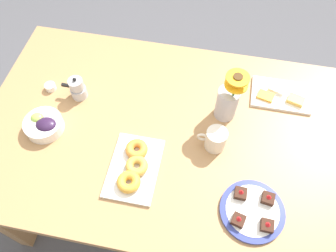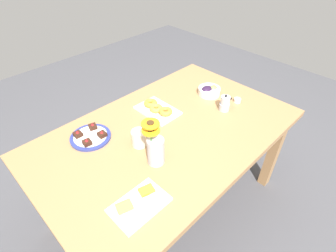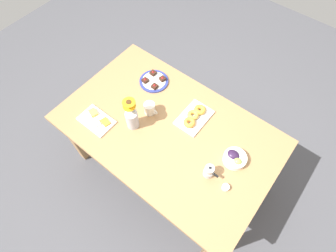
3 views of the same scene
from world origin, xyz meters
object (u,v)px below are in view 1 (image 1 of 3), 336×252
dining_table (168,141)px  coffee_mug (215,139)px  flower_vase (228,101)px  dessert_plate (252,211)px  croissant_platter (134,167)px  moka_pot (78,89)px  jam_cup_honey (50,87)px  cheese_platter (281,95)px  grape_bowl (44,125)px

dining_table → coffee_mug: bearing=171.3°
flower_vase → dessert_plate: bearing=109.2°
flower_vase → croissant_platter: bearing=45.8°
moka_pot → croissant_platter: bearing=137.5°
dining_table → flower_vase: flower_vase is taller
jam_cup_honey → moka_pot: size_ratio=0.40×
dining_table → cheese_platter: bearing=-149.0°
cheese_platter → dessert_plate: bearing=80.3°
cheese_platter → moka_pot: bearing=10.9°
cheese_platter → croissant_platter: size_ratio=0.93×
dining_table → coffee_mug: (-0.20, 0.03, 0.14)m
dining_table → cheese_platter: cheese_platter is taller
dining_table → moka_pot: size_ratio=13.45×
dining_table → dessert_plate: bearing=142.9°
croissant_platter → dessert_plate: 0.47m
coffee_mug → grape_bowl: bearing=4.6°
dessert_plate → grape_bowl: bearing=-12.3°
croissant_platter → coffee_mug: bearing=-150.6°
jam_cup_honey → cheese_platter: bearing=-171.2°
moka_pot → grape_bowl: bearing=67.0°
coffee_mug → moka_pot: moka_pot is taller
coffee_mug → moka_pot: (0.62, -0.14, -0.00)m
grape_bowl → flower_vase: bearing=-163.3°
dining_table → cheese_platter: 0.55m
coffee_mug → jam_cup_honey: 0.78m
dessert_plate → jam_cup_honey: bearing=-23.0°
grape_bowl → cheese_platter: (-0.97, -0.36, -0.02)m
cheese_platter → jam_cup_honey: cheese_platter is taller
croissant_platter → jam_cup_honey: (0.47, -0.31, -0.00)m
coffee_mug → grape_bowl: (0.71, 0.06, -0.02)m
dining_table → moka_pot: (0.43, -0.11, 0.13)m
dessert_plate → flower_vase: bearing=-70.8°
jam_cup_honey → dining_table: bearing=168.2°
croissant_platter → moka_pot: size_ratio=2.35×
dining_table → grape_bowl: size_ratio=10.07×
dessert_plate → moka_pot: 0.88m
moka_pot → dessert_plate: bearing=154.1°
cheese_platter → flower_vase: bearing=31.5°
croissant_platter → grape_bowl: bearing=-14.7°
jam_cup_honey → moka_pot: 0.15m
dessert_plate → flower_vase: 0.44m
dining_table → dessert_plate: dessert_plate is taller
coffee_mug → croissant_platter: 0.34m
grape_bowl → coffee_mug: bearing=-175.4°
dining_table → moka_pot: moka_pot is taller
grape_bowl → moka_pot: moka_pot is taller
grape_bowl → moka_pot: size_ratio=1.34×
cheese_platter → coffee_mug: bearing=49.4°
coffee_mug → dessert_plate: 0.30m
coffee_mug → flower_vase: 0.17m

